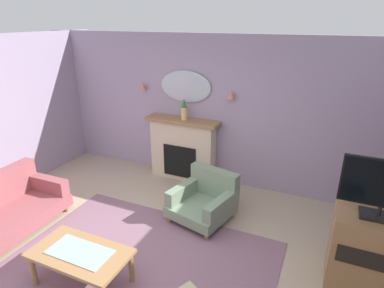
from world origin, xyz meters
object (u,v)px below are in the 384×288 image
(coffee_table, at_px, (80,256))
(tv_cabinet, at_px, (369,251))
(wall_mirror, at_px, (185,87))
(armchair_beside_couch, at_px, (205,199))
(mantel_vase_left, at_px, (184,110))
(wall_sconce_left, at_px, (143,86))
(fireplace, at_px, (183,149))
(wall_sconce_right, at_px, (231,94))

(coffee_table, bearing_deg, tv_cabinet, 24.11)
(wall_mirror, relative_size, coffee_table, 0.87)
(tv_cabinet, bearing_deg, coffee_table, -155.89)
(coffee_table, height_order, armchair_beside_couch, armchair_beside_couch)
(mantel_vase_left, distance_m, armchair_beside_couch, 1.66)
(wall_sconce_left, relative_size, armchair_beside_couch, 0.14)
(mantel_vase_left, xyz_separation_m, tv_cabinet, (2.95, -1.50, -0.89))
(fireplace, height_order, coffee_table, fireplace)
(mantel_vase_left, height_order, tv_cabinet, mantel_vase_left)
(armchair_beside_couch, height_order, tv_cabinet, tv_cabinet)
(wall_sconce_left, relative_size, coffee_table, 0.13)
(fireplace, relative_size, wall_sconce_right, 9.71)
(wall_mirror, bearing_deg, fireplace, -90.00)
(wall_mirror, xyz_separation_m, wall_sconce_right, (0.85, -0.05, -0.05))
(wall_mirror, distance_m, wall_sconce_left, 0.85)
(armchair_beside_couch, distance_m, tv_cabinet, 2.20)
(mantel_vase_left, height_order, wall_sconce_right, wall_sconce_right)
(coffee_table, xyz_separation_m, tv_cabinet, (2.91, 1.30, 0.07))
(wall_mirror, bearing_deg, wall_sconce_right, -3.37)
(armchair_beside_couch, bearing_deg, mantel_vase_left, 129.03)
(wall_sconce_right, bearing_deg, fireplace, -173.84)
(armchair_beside_couch, bearing_deg, coffee_table, -113.20)
(fireplace, height_order, mantel_vase_left, mantel_vase_left)
(wall_mirror, bearing_deg, coffee_table, -88.08)
(armchair_beside_couch, bearing_deg, tv_cabinet, -13.00)
(mantel_vase_left, height_order, coffee_table, mantel_vase_left)
(coffee_table, bearing_deg, mantel_vase_left, 91.02)
(wall_mirror, relative_size, armchair_beside_couch, 0.98)
(wall_sconce_right, bearing_deg, mantel_vase_left, -171.47)
(coffee_table, relative_size, armchair_beside_couch, 1.12)
(wall_mirror, bearing_deg, tv_cabinet, -29.11)
(wall_sconce_left, bearing_deg, armchair_beside_couch, -33.32)
(mantel_vase_left, height_order, wall_mirror, wall_mirror)
(tv_cabinet, bearing_deg, wall_mirror, 150.89)
(coffee_table, bearing_deg, wall_sconce_right, 75.61)
(fireplace, xyz_separation_m, armchair_beside_couch, (0.87, -1.04, -0.27))
(mantel_vase_left, bearing_deg, tv_cabinet, -26.97)
(wall_sconce_right, xyz_separation_m, tv_cabinet, (2.15, -1.62, -1.21))
(mantel_vase_left, xyz_separation_m, wall_sconce_right, (0.80, 0.12, 0.32))
(mantel_vase_left, relative_size, armchair_beside_couch, 0.39)
(fireplace, bearing_deg, tv_cabinet, -27.01)
(coffee_table, bearing_deg, wall_sconce_left, 108.00)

